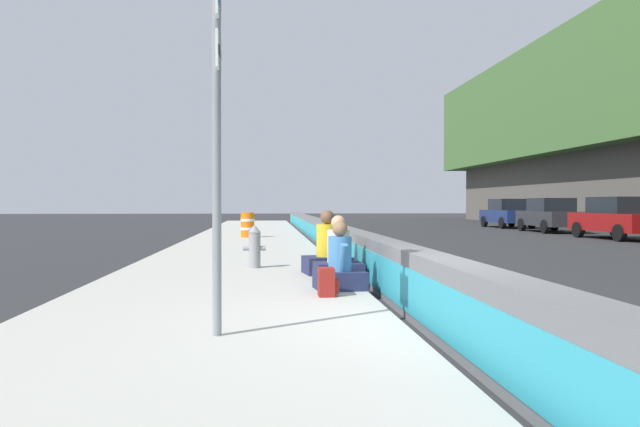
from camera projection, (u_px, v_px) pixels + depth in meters
ground_plane at (446, 336)px, 6.71m from camera, size 160.00×160.00×0.00m
sidewalk_strip at (200, 334)px, 6.47m from camera, size 80.00×4.40×0.14m
jersey_barrier at (446, 297)px, 6.70m from camera, size 76.00×0.45×0.85m
route_sign_post at (217, 127)px, 6.05m from camera, size 0.44×0.09×3.60m
fire_hydrant at (255, 246)px, 12.48m from camera, size 0.26×0.46×0.88m
seated_person_foreground at (340, 268)px, 9.36m from camera, size 0.71×0.81×1.04m
seated_person_middle at (338, 260)px, 10.51m from camera, size 0.73×0.84×1.11m
seated_person_rear at (327, 254)px, 11.44m from camera, size 0.84×0.94×1.19m
backpack at (327, 282)px, 8.68m from camera, size 0.32×0.28×0.40m
construction_barrel at (248, 225)px, 23.60m from camera, size 0.54×0.54×0.95m
parked_car_fourth at (618, 218)px, 24.67m from camera, size 4.56×2.07×1.71m
parked_car_midline at (550, 215)px, 30.70m from camera, size 4.56×2.06×1.71m
parked_car_far at (507, 213)px, 36.34m from camera, size 4.51×1.96×1.71m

